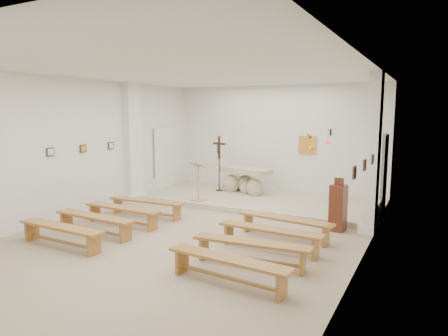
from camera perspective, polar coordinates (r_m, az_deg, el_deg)
The scene contains 31 objects.
ground at distance 8.89m, azimuth -4.34°, elevation -9.39°, with size 7.00×10.00×0.00m, color tan.
wall_left at distance 10.80m, azimuth -20.33°, elevation 2.71°, with size 0.02×10.00×3.50m, color silver.
wall_right at distance 7.30m, azimuth 19.38°, elevation 0.45°, with size 0.02×10.00×3.50m, color silver.
wall_back at distance 13.01m, azimuth 7.39°, elevation 3.95°, with size 7.00×0.02×3.50m, color silver.
ceiling at distance 8.52m, azimuth -4.59°, elevation 13.62°, with size 7.00×10.00×0.02m, color silver.
sanctuary_platform at distance 11.87m, azimuth 4.71°, elevation -4.57°, with size 6.98×3.00×0.15m, color beige.
pilaster_left at distance 12.14m, azimuth -12.91°, elevation 3.53°, with size 0.26×0.55×3.50m, color white.
pilaster_right at distance 9.28m, azimuth 20.51°, elevation 1.92°, with size 0.26×0.55×3.50m, color white.
gold_wall_relief at distance 12.66m, azimuth 11.80°, elevation 3.29°, with size 0.55×0.04×0.55m, color gold.
sanctuary_lamp at distance 12.23m, azimuth 14.64°, elevation 3.78°, with size 0.11×0.36×0.44m.
station_frame_left_front at distance 10.27m, azimuth -23.57°, elevation 2.12°, with size 0.03×0.20×0.20m, color #3C2C1A.
station_frame_left_mid at distance 10.92m, azimuth -19.47°, elevation 2.64°, with size 0.03×0.20×0.20m, color #3C2C1A.
station_frame_left_rear at distance 11.62m, azimuth -15.85°, elevation 3.09°, with size 0.03×0.20×0.20m, color #3C2C1A.
station_frame_right_front at distance 6.52m, azimuth 18.14°, elevation -0.61°, with size 0.03×0.20×0.20m, color #3C2C1A.
station_frame_right_mid at distance 7.50m, azimuth 19.45°, elevation 0.41°, with size 0.03×0.20×0.20m, color #3C2C1A.
station_frame_right_rear at distance 8.49m, azimuth 20.46°, elevation 1.19°, with size 0.03×0.20×0.20m, color #3C2C1A.
radiator_left at distance 12.90m, azimuth -10.88°, elevation -2.79°, with size 0.10×0.85×0.52m, color silver.
radiator_right at distance 10.21m, azimuth 20.96°, elevation -6.03°, with size 0.10×0.85×0.52m, color silver.
altar at distance 12.50m, azimuth 3.05°, elevation -2.02°, with size 1.78×1.07×0.86m.
lectern at distance 11.31m, azimuth -3.75°, elevation -1.89°, with size 0.45×0.40×1.14m.
crucifix_stand at distance 12.66m, azimuth -0.70°, elevation 1.23°, with size 0.52×0.23×1.75m.
potted_plant at distance 12.85m, azimuth 1.78°, elevation -2.08°, with size 0.46×0.40×0.51m, color #2A5A24.
donation_pedestal at distance 9.32m, azimuth 15.99°, elevation -5.45°, with size 0.37×0.37×1.21m.
bench_left_front at distance 10.38m, azimuth -11.06°, elevation -5.07°, with size 2.11×0.46×0.44m.
bench_right_front at distance 8.61m, azimuth 8.70°, elevation -7.73°, with size 2.11×0.58×0.44m.
bench_left_second at distance 9.73m, azimuth -14.31°, elevation -6.05°, with size 2.10×0.38×0.44m.
bench_right_second at distance 7.82m, azimuth 6.56°, elevation -9.32°, with size 2.10×0.42×0.44m.
bench_left_third at distance 9.13m, azimuth -18.03°, elevation -7.13°, with size 2.10×0.41×0.44m.
bench_right_third at distance 7.05m, azimuth 3.91°, elevation -11.24°, with size 2.11×0.53×0.44m.
bench_left_fourth at distance 8.57m, azimuth -22.27°, elevation -8.33°, with size 2.10×0.38×0.44m.
bench_right_fourth at distance 6.31m, azimuth 0.57°, elevation -13.58°, with size 2.11×0.50×0.44m.
Camera 1 is at (4.54, -7.17, 2.65)m, focal length 32.00 mm.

